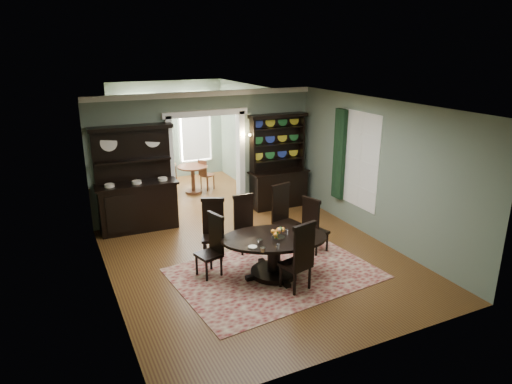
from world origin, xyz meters
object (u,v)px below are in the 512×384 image
(parlor_table, at_px, (193,175))
(welsh_dresser, at_px, (278,174))
(dining_table, at_px, (274,249))
(sideboard, at_px, (137,194))

(parlor_table, bearing_deg, welsh_dresser, -49.99)
(dining_table, relative_size, welsh_dresser, 0.92)
(dining_table, relative_size, sideboard, 0.93)
(dining_table, relative_size, parlor_table, 2.60)
(welsh_dresser, height_order, parlor_table, welsh_dresser)
(dining_table, height_order, welsh_dresser, welsh_dresser)
(welsh_dresser, bearing_deg, parlor_table, 130.29)
(dining_table, height_order, sideboard, sideboard)
(dining_table, xyz_separation_m, sideboard, (-1.76, 3.29, 0.30))
(dining_table, bearing_deg, parlor_table, 104.64)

